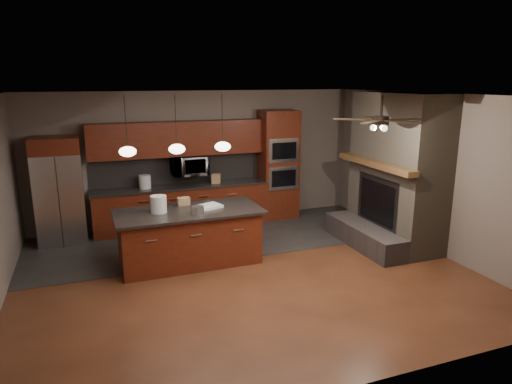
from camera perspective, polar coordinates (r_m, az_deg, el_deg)
name	(u,v)px	position (r m, az deg, el deg)	size (l,w,h in m)	color
ground	(246,273)	(7.42, -1.23, -10.14)	(7.00, 7.00, 0.00)	brown
ceiling	(245,95)	(6.78, -1.36, 12.00)	(7.00, 6.00, 0.02)	white
back_wall	(199,158)	(9.80, -7.10, 4.26)	(7.00, 0.02, 2.80)	#6D6157
right_wall	(430,173)	(8.74, 20.93, 2.27)	(0.02, 6.00, 2.80)	#6D6157
slate_tile_patch	(216,238)	(9.02, -5.04, -5.70)	(7.00, 2.40, 0.01)	#2D2B28
fireplace_column	(394,176)	(8.77, 16.89, 1.95)	(1.30, 2.10, 2.80)	brown
back_cabinetry	(180,185)	(9.55, -9.42, 0.83)	(3.59, 0.64, 2.20)	#602211
oven_tower	(278,165)	(10.07, 2.80, 3.41)	(0.80, 0.63, 2.38)	#602211
microwave	(189,165)	(9.52, -8.34, 3.32)	(0.73, 0.41, 0.50)	silver
refrigerator	(59,191)	(9.26, -23.38, 0.14)	(0.85, 0.75, 2.01)	silver
kitchen_island	(190,237)	(7.75, -8.31, -5.53)	(2.42, 1.12, 0.92)	#602211
white_bucket	(159,204)	(7.55, -12.09, -1.50)	(0.26, 0.26, 0.28)	silver
paint_can	(198,210)	(7.38, -7.24, -2.26)	(0.19, 0.19, 0.13)	silver
paint_tray	(208,207)	(7.72, -6.03, -1.82)	(0.44, 0.31, 0.04)	white
cardboard_box	(184,201)	(7.94, -9.03, -1.15)	(0.20, 0.15, 0.13)	#A07A52
counter_bucket	(145,182)	(9.37, -13.72, 1.25)	(0.24, 0.24, 0.27)	silver
counter_box	(216,179)	(9.60, -5.01, 1.68)	(0.18, 0.14, 0.20)	tan
pendant_left	(128,151)	(7.20, -15.75, 4.92)	(0.26, 0.26, 0.92)	black
pendant_center	(177,149)	(7.30, -9.86, 5.35)	(0.26, 0.26, 0.92)	black
pendant_right	(223,146)	(7.48, -4.18, 5.72)	(0.26, 0.26, 0.92)	black
ceiling_fan	(381,120)	(6.92, 15.33, 8.72)	(1.27, 1.33, 0.41)	black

